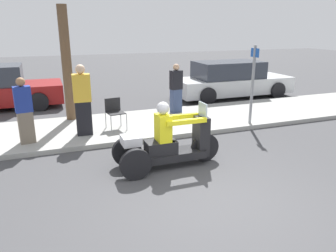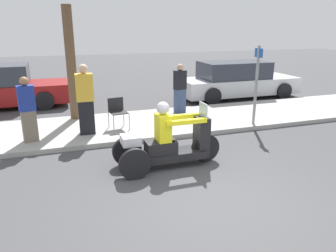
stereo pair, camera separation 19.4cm
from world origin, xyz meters
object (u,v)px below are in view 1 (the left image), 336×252
spectator_by_tree (176,89)px  tree_trunk (67,64)px  motorcycle_trike (168,144)px  spectator_with_child (24,112)px  street_sign (253,82)px  folding_chair_curbside (114,110)px  parked_car_lot_right (231,80)px  spectator_mid_group (83,102)px

spectator_by_tree → tree_trunk: tree_trunk is taller
motorcycle_trike → tree_trunk: 4.53m
spectator_with_child → street_sign: size_ratio=0.72×
folding_chair_curbside → parked_car_lot_right: (5.41, 2.94, 0.07)m
tree_trunk → street_sign: bearing=-25.0°
motorcycle_trike → parked_car_lot_right: size_ratio=0.47×
spectator_mid_group → motorcycle_trike: bearing=-59.6°
parked_car_lot_right → spectator_mid_group: bearing=-152.7°
motorcycle_trike → spectator_mid_group: bearing=120.4°
spectator_with_child → tree_trunk: tree_trunk is taller
spectator_by_tree → parked_car_lot_right: spectator_by_tree is taller
spectator_mid_group → folding_chair_curbside: (0.85, 0.28, -0.36)m
spectator_with_child → spectator_by_tree: bearing=18.0°
spectator_mid_group → parked_car_lot_right: spectator_mid_group is taller
folding_chair_curbside → street_sign: size_ratio=0.37×
spectator_mid_group → spectator_by_tree: 3.32m
street_sign → spectator_with_child: bearing=175.7°
spectator_mid_group → spectator_with_child: bearing=-173.6°
motorcycle_trike → spectator_with_child: (-2.77, 2.25, 0.38)m
tree_trunk → spectator_mid_group: bearing=-82.9°
spectator_with_child → spectator_mid_group: spectator_mid_group is taller
spectator_mid_group → tree_trunk: (-0.21, 1.64, 0.77)m
folding_chair_curbside → parked_car_lot_right: size_ratio=0.17×
folding_chair_curbside → street_sign: bearing=-13.3°
spectator_with_child → tree_trunk: 2.31m
spectator_by_tree → folding_chair_curbside: size_ratio=1.90×
motorcycle_trike → street_sign: 3.76m
spectator_with_child → motorcycle_trike: bearing=-39.0°
motorcycle_trike → tree_trunk: bearing=111.8°
spectator_with_child → spectator_by_tree: spectator_with_child is taller
spectator_mid_group → tree_trunk: 1.82m
spectator_with_child → tree_trunk: size_ratio=0.48×
folding_chair_curbside → tree_trunk: (-1.05, 1.36, 1.13)m
motorcycle_trike → spectator_by_tree: spectator_by_tree is taller
folding_chair_curbside → tree_trunk: 2.06m
spectator_with_child → street_sign: street_sign is taller
motorcycle_trike → spectator_with_child: spectator_with_child is taller
motorcycle_trike → street_sign: size_ratio=1.03×
motorcycle_trike → street_sign: (3.20, 1.80, 0.82)m
tree_trunk → spectator_by_tree: bearing=-6.2°
tree_trunk → street_sign: size_ratio=1.49×
spectator_mid_group → street_sign: street_sign is taller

